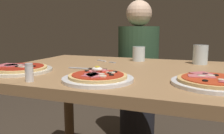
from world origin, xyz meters
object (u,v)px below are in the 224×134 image
(diner_person, at_px, (138,79))
(dining_table, at_px, (123,92))
(pizza_foreground, at_px, (98,77))
(fork, at_px, (105,61))
(salt_shaker, at_px, (29,73))
(water_glass_near, at_px, (200,56))
(pizza_across_right, at_px, (19,69))
(knife, at_px, (90,69))
(water_glass_far, at_px, (138,55))
(pizza_across_left, at_px, (213,82))

(diner_person, bearing_deg, dining_table, 98.44)
(dining_table, height_order, pizza_foreground, pizza_foreground)
(pizza_foreground, bearing_deg, fork, 109.53)
(dining_table, bearing_deg, salt_shaker, -121.56)
(water_glass_near, bearing_deg, pizza_across_right, -145.47)
(dining_table, relative_size, diner_person, 1.02)
(knife, relative_size, diner_person, 0.17)
(pizza_foreground, xyz_separation_m, water_glass_near, (0.36, 0.57, 0.03))
(water_glass_far, height_order, salt_shaker, water_glass_far)
(dining_table, relative_size, pizza_foreground, 4.55)
(pizza_across_left, distance_m, diner_person, 1.09)
(salt_shaker, bearing_deg, pizza_foreground, 24.67)
(pizza_foreground, relative_size, water_glass_far, 3.05)
(knife, height_order, salt_shaker, salt_shaker)
(pizza_foreground, distance_m, pizza_across_right, 0.41)
(water_glass_far, bearing_deg, fork, -150.64)
(pizza_across_left, xyz_separation_m, water_glass_near, (-0.04, 0.50, 0.03))
(fork, xyz_separation_m, knife, (0.04, -0.27, 0.00))
(fork, bearing_deg, knife, -82.14)
(water_glass_near, relative_size, salt_shaker, 1.57)
(diner_person, bearing_deg, pizza_foreground, 95.61)
(dining_table, distance_m, water_glass_near, 0.48)
(water_glass_far, bearing_deg, pizza_across_left, -52.63)
(water_glass_far, bearing_deg, diner_person, 103.89)
(water_glass_far, bearing_deg, salt_shaker, -108.62)
(water_glass_far, distance_m, salt_shaker, 0.73)
(dining_table, height_order, knife, knife)
(pizza_foreground, height_order, salt_shaker, salt_shaker)
(pizza_across_left, height_order, water_glass_near, water_glass_near)
(dining_table, bearing_deg, water_glass_near, 40.42)
(knife, bearing_deg, diner_person, 87.55)
(dining_table, height_order, pizza_across_left, pizza_across_left)
(pizza_across_right, xyz_separation_m, water_glass_far, (0.42, 0.54, 0.03))
(water_glass_near, relative_size, fork, 0.72)
(pizza_across_right, distance_m, diner_person, 1.04)
(water_glass_near, bearing_deg, water_glass_far, 178.27)
(water_glass_far, xyz_separation_m, diner_person, (-0.11, 0.43, -0.24))
(fork, bearing_deg, pizza_foreground, -70.47)
(dining_table, relative_size, pizza_across_right, 4.20)
(knife, height_order, diner_person, diner_person)
(water_glass_near, relative_size, knife, 0.54)
(pizza_foreground, distance_m, diner_person, 1.04)
(pizza_across_left, height_order, water_glass_far, water_glass_far)
(diner_person, bearing_deg, salt_shaker, 83.58)
(pizza_across_right, relative_size, salt_shaker, 4.30)
(pizza_foreground, height_order, pizza_across_left, pizza_foreground)
(pizza_across_left, bearing_deg, dining_table, 152.07)
(pizza_foreground, relative_size, salt_shaker, 3.97)
(knife, bearing_deg, pizza_foreground, -57.48)
(fork, bearing_deg, diner_person, 82.23)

